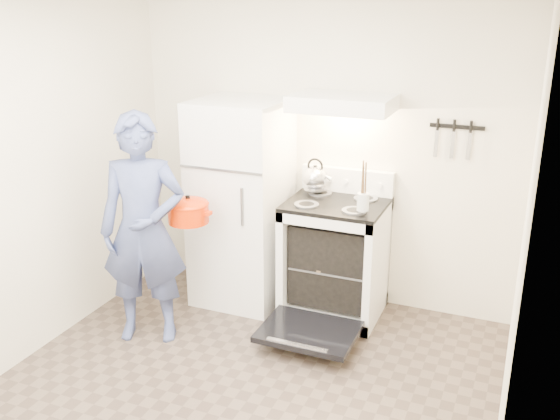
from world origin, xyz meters
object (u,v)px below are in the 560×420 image
object	(u,v)px
tea_kettle	(315,176)
person	(143,230)
stove_body	(335,260)
dutch_oven	(188,213)
refrigerator	(242,203)

from	to	relation	value
tea_kettle	person	xyz separation A→B (m)	(-0.95, -1.04, -0.23)
stove_body	tea_kettle	bearing A→B (deg)	147.68
stove_body	dutch_oven	size ratio (longest dim) A/B	2.45
tea_kettle	dutch_oven	distance (m)	1.08
tea_kettle	person	size ratio (longest dim) A/B	0.17
person	dutch_oven	distance (m)	0.35
stove_body	tea_kettle	distance (m)	0.69
tea_kettle	refrigerator	bearing A→B (deg)	-163.41
refrigerator	stove_body	distance (m)	0.90
person	dutch_oven	xyz separation A→B (m)	(0.24, 0.25, 0.08)
stove_body	tea_kettle	world-z (taller)	tea_kettle
stove_body	person	bearing A→B (deg)	-142.82
refrigerator	person	world-z (taller)	person
refrigerator	person	xyz separation A→B (m)	(-0.37, -0.87, 0.01)
stove_body	refrigerator	bearing A→B (deg)	-178.23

